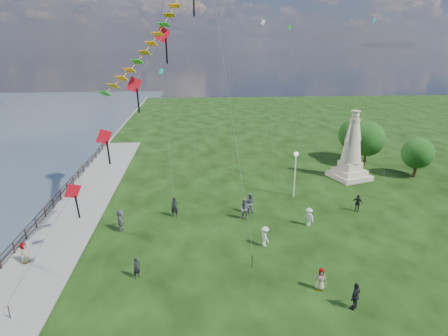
{
  "coord_description": "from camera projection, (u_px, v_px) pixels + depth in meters",
  "views": [
    {
      "loc": [
        -3.15,
        -18.8,
        14.35
      ],
      "look_at": [
        -1.0,
        8.0,
        5.5
      ],
      "focal_mm": 30.0,
      "sensor_mm": 36.0,
      "label": 1
    }
  ],
  "objects": [
    {
      "name": "small_kites",
      "position": [
        261.0,
        39.0,
        41.29
      ],
      "size": [
        23.42,
        14.86,
        29.7
      ],
      "color": "#1CADA1",
      "rests_on": "ground"
    },
    {
      "name": "person_2",
      "position": [
        265.0,
        236.0,
        27.89
      ],
      "size": [
        0.8,
        1.11,
        1.55
      ],
      "primitive_type": "imported",
      "rotation": [
        0.0,
        0.0,
        1.88
      ],
      "color": "silver",
      "rests_on": "ground"
    },
    {
      "name": "waterfront",
      "position": [
        46.0,
        235.0,
        29.9
      ],
      "size": [
        200.0,
        200.0,
        1.51
      ],
      "color": "#374653",
      "rests_on": "ground"
    },
    {
      "name": "person_10",
      "position": [
        24.0,
        254.0,
        25.61
      ],
      "size": [
        0.63,
        0.82,
        1.48
      ],
      "primitive_type": "imported",
      "rotation": [
        0.0,
        0.0,
        1.29
      ],
      "color": "#595960",
      "rests_on": "ground"
    },
    {
      "name": "statue",
      "position": [
        351.0,
        153.0,
        41.56
      ],
      "size": [
        4.75,
        4.75,
        7.67
      ],
      "rotation": [
        0.0,
        0.0,
        0.31
      ],
      "color": "beige",
      "rests_on": "ground"
    },
    {
      "name": "lamppost",
      "position": [
        295.0,
        165.0,
        36.18
      ],
      "size": [
        0.43,
        0.43,
        4.63
      ],
      "color": "silver",
      "rests_on": "ground"
    },
    {
      "name": "person_8",
      "position": [
        309.0,
        217.0,
        31.03
      ],
      "size": [
        0.99,
        1.14,
        1.58
      ],
      "primitive_type": "imported",
      "rotation": [
        0.0,
        0.0,
        -1.01
      ],
      "color": "silver",
      "rests_on": "ground"
    },
    {
      "name": "tree_row",
      "position": [
        372.0,
        140.0,
        45.84
      ],
      "size": [
        8.2,
        10.85,
        5.62
      ],
      "color": "#382314",
      "rests_on": "ground"
    },
    {
      "name": "person_5",
      "position": [
        120.0,
        220.0,
        30.24
      ],
      "size": [
        1.06,
        1.79,
        1.81
      ],
      "primitive_type": "imported",
      "rotation": [
        0.0,
        0.0,
        1.78
      ],
      "color": "#595960",
      "rests_on": "ground"
    },
    {
      "name": "person_9",
      "position": [
        357.0,
        203.0,
        33.72
      ],
      "size": [
        1.04,
        0.97,
        1.62
      ],
      "primitive_type": "imported",
      "rotation": [
        0.0,
        0.0,
        -0.68
      ],
      "color": "black",
      "rests_on": "ground"
    },
    {
      "name": "person_7",
      "position": [
        250.0,
        203.0,
        33.39
      ],
      "size": [
        1.06,
        0.89,
        1.88
      ],
      "primitive_type": "imported",
      "rotation": [
        0.0,
        0.0,
        2.72
      ],
      "color": "#595960",
      "rests_on": "ground"
    },
    {
      "name": "person_3",
      "position": [
        356.0,
        296.0,
        21.13
      ],
      "size": [
        1.09,
        1.05,
        1.71
      ],
      "primitive_type": "imported",
      "rotation": [
        0.0,
        0.0,
        3.86
      ],
      "color": "black",
      "rests_on": "ground"
    },
    {
      "name": "person_6",
      "position": [
        175.0,
        207.0,
        32.64
      ],
      "size": [
        0.68,
        0.47,
        1.8
      ],
      "primitive_type": "imported",
      "rotation": [
        0.0,
        0.0,
        0.06
      ],
      "color": "black",
      "rests_on": "ground"
    },
    {
      "name": "person_0",
      "position": [
        137.0,
        268.0,
        24.05
      ],
      "size": [
        0.63,
        0.6,
        1.44
      ],
      "primitive_type": "imported",
      "rotation": [
        0.0,
        0.0,
        0.67
      ],
      "color": "black",
      "rests_on": "ground"
    },
    {
      "name": "person_4",
      "position": [
        321.0,
        279.0,
        22.85
      ],
      "size": [
        0.8,
        0.58,
        1.48
      ],
      "primitive_type": "imported",
      "rotation": [
        0.0,
        0.0,
        -0.2
      ],
      "color": "#595960",
      "rests_on": "ground"
    },
    {
      "name": "person_1",
      "position": [
        245.0,
        209.0,
        32.03
      ],
      "size": [
        1.09,
        0.9,
        1.94
      ],
      "primitive_type": "imported",
      "rotation": [
        0.0,
        0.0,
        -0.4
      ],
      "color": "#595960",
      "rests_on": "ground"
    },
    {
      "name": "red_kite_train",
      "position": [
        146.0,
        67.0,
        22.34
      ],
      "size": [
        12.52,
        9.35,
        21.1
      ],
      "color": "black",
      "rests_on": "ground"
    }
  ]
}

